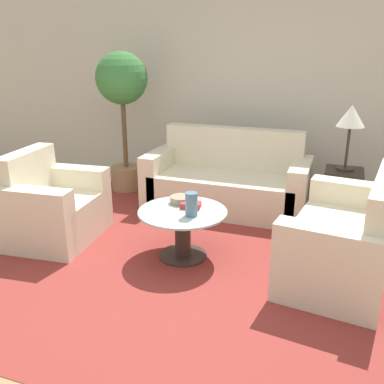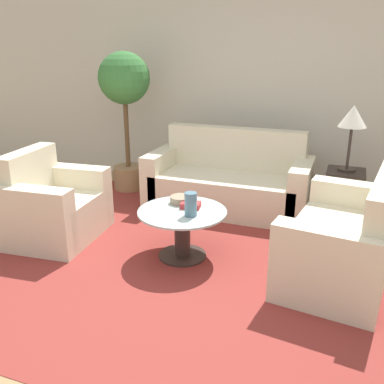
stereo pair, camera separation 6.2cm
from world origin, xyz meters
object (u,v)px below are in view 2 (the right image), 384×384
object	(u,v)px
sofa_main	(229,184)
table_lamp	(353,119)
vase	(191,204)
book_stack	(191,205)
potted_plant	(125,95)
armchair	(52,209)
bowl	(181,200)
loveseat	(349,244)
coffee_table	(182,227)

from	to	relation	value
sofa_main	table_lamp	xyz separation A→B (m)	(1.28, -0.02, 0.84)
vase	book_stack	bearing A→B (deg)	110.93
book_stack	vase	bearing A→B (deg)	-77.47
potted_plant	vase	world-z (taller)	potted_plant
armchair	bowl	size ratio (longest dim) A/B	5.04
sofa_main	bowl	distance (m)	1.21
sofa_main	book_stack	bearing A→B (deg)	-90.35
loveseat	table_lamp	size ratio (longest dim) A/B	2.18
bowl	vase	bearing A→B (deg)	-52.72
coffee_table	potted_plant	xyz separation A→B (m)	(-1.41, 1.58, 0.96)
sofa_main	bowl	size ratio (longest dim) A/B	9.35
sofa_main	table_lamp	distance (m)	1.53
book_stack	coffee_table	bearing A→B (deg)	-123.77
potted_plant	table_lamp	bearing A→B (deg)	-4.94
armchair	vase	world-z (taller)	armchair
book_stack	table_lamp	bearing A→B (deg)	35.64
loveseat	vase	size ratio (longest dim) A/B	7.09
loveseat	book_stack	xyz separation A→B (m)	(-1.38, -0.06, 0.18)
armchair	vase	size ratio (longest dim) A/B	4.80
potted_plant	vase	size ratio (longest dim) A/B	8.49
book_stack	loveseat	bearing A→B (deg)	-5.81
sofa_main	book_stack	xyz separation A→B (m)	(-0.01, -1.27, 0.18)
armchair	loveseat	distance (m)	2.81
table_lamp	bowl	xyz separation A→B (m)	(-1.42, -1.16, -0.65)
sofa_main	potted_plant	world-z (taller)	potted_plant
coffee_table	vase	distance (m)	0.30
sofa_main	coffee_table	xyz separation A→B (m)	(-0.05, -1.37, -0.01)
loveseat	bowl	distance (m)	1.52
table_lamp	book_stack	distance (m)	1.91
potted_plant	book_stack	distance (m)	2.22
sofa_main	loveseat	xyz separation A→B (m)	(1.37, -1.21, 0.00)
potted_plant	loveseat	bearing A→B (deg)	-26.70
loveseat	coffee_table	distance (m)	1.43
table_lamp	book_stack	world-z (taller)	table_lamp
table_lamp	vase	xyz separation A→B (m)	(-1.22, -1.43, -0.58)
vase	armchair	bearing A→B (deg)	178.73
coffee_table	vase	bearing A→B (deg)	-36.15
potted_plant	bowl	distance (m)	2.07
loveseat	book_stack	distance (m)	1.39
vase	book_stack	size ratio (longest dim) A/B	1.10
coffee_table	book_stack	bearing A→B (deg)	64.63
sofa_main	armchair	world-z (taller)	sofa_main
vase	bowl	world-z (taller)	vase
armchair	loveseat	size ratio (longest dim) A/B	0.68
sofa_main	armchair	xyz separation A→B (m)	(-1.44, -1.42, 0.00)
loveseat	bowl	bearing A→B (deg)	-82.99
loveseat	table_lamp	xyz separation A→B (m)	(-0.09, 1.19, 0.84)
sofa_main	vase	distance (m)	1.47
armchair	book_stack	world-z (taller)	armchair
coffee_table	table_lamp	distance (m)	2.08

